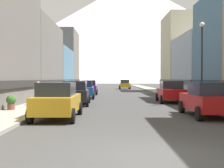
# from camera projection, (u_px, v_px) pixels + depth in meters

# --- Properties ---
(ground_plane) EXTENTS (400.00, 400.00, 0.00)m
(ground_plane) POSITION_uv_depth(u_px,v_px,m) (159.00, 156.00, 7.52)
(ground_plane) COLOR #3B3B3B
(sidewalk_left) EXTENTS (2.50, 100.00, 0.15)m
(sidewalk_left) POSITION_uv_depth(u_px,v_px,m) (75.00, 92.00, 42.47)
(sidewalk_left) COLOR gray
(sidewalk_left) RESTS_ON ground
(sidewalk_right) EXTENTS (2.50, 100.00, 0.15)m
(sidewalk_right) POSITION_uv_depth(u_px,v_px,m) (162.00, 92.00, 42.56)
(sidewalk_right) COLOR gray
(sidewalk_right) RESTS_ON ground
(storefront_left_2) EXTENTS (8.52, 12.74, 8.36)m
(storefront_left_2) POSITION_uv_depth(u_px,v_px,m) (17.00, 60.00, 33.53)
(storefront_left_2) COLOR #66605B
(storefront_left_2) RESTS_ON ground
(storefront_left_3) EXTENTS (6.55, 11.59, 6.64)m
(storefront_left_3) POSITION_uv_depth(u_px,v_px,m) (49.00, 71.00, 45.91)
(storefront_left_3) COLOR slate
(storefront_left_3) RESTS_ON ground
(storefront_left_4) EXTENTS (8.37, 9.41, 10.97)m
(storefront_left_4) POSITION_uv_depth(u_px,v_px,m) (55.00, 61.00, 56.38)
(storefront_left_4) COLOR #66605B
(storefront_left_4) RESTS_ON ground
(storefront_right_3) EXTENTS (8.92, 10.51, 7.35)m
(storefront_right_3) POSITION_uv_depth(u_px,v_px,m) (214.00, 66.00, 37.21)
(storefront_right_3) COLOR #99A5B2
(storefront_right_3) RESTS_ON ground
(storefront_right_4) EXTENTS (6.56, 8.56, 11.94)m
(storefront_right_4) POSITION_uv_depth(u_px,v_px,m) (185.00, 55.00, 47.26)
(storefront_right_4) COLOR beige
(storefront_right_4) RESTS_ON ground
(car_left_0) EXTENTS (2.07, 4.41, 1.78)m
(car_left_0) POSITION_uv_depth(u_px,v_px,m) (57.00, 100.00, 14.57)
(car_left_0) COLOR #B28419
(car_left_0) RESTS_ON ground
(car_left_1) EXTENTS (2.19, 4.46, 1.78)m
(car_left_1) POSITION_uv_depth(u_px,v_px,m) (76.00, 93.00, 22.31)
(car_left_1) COLOR black
(car_left_1) RESTS_ON ground
(car_left_2) EXTENTS (2.22, 4.47, 1.78)m
(car_left_2) POSITION_uv_depth(u_px,v_px,m) (84.00, 89.00, 29.82)
(car_left_2) COLOR #19478C
(car_left_2) RESTS_ON ground
(car_left_3) EXTENTS (2.15, 4.44, 1.78)m
(car_left_3) POSITION_uv_depth(u_px,v_px,m) (89.00, 87.00, 37.05)
(car_left_3) COLOR #591E72
(car_left_3) RESTS_ON ground
(car_right_0) EXTENTS (2.06, 4.40, 1.78)m
(car_right_0) POSITION_uv_depth(u_px,v_px,m) (207.00, 99.00, 15.41)
(car_right_0) COLOR #9E1111
(car_right_0) RESTS_ON ground
(car_right_1) EXTENTS (2.24, 4.48, 1.78)m
(car_right_1) POSITION_uv_depth(u_px,v_px,m) (171.00, 92.00, 24.70)
(car_right_1) COLOR #9E1111
(car_right_1) RESTS_ON ground
(car_driving_0) EXTENTS (2.06, 4.40, 1.78)m
(car_driving_0) POSITION_uv_depth(u_px,v_px,m) (125.00, 84.00, 56.85)
(car_driving_0) COLOR #B28419
(car_driving_0) RESTS_ON ground
(potted_plant_1) EXTENTS (0.57, 0.57, 0.86)m
(potted_plant_1) POSITION_uv_depth(u_px,v_px,m) (11.00, 102.00, 17.40)
(potted_plant_1) COLOR brown
(potted_plant_1) RESTS_ON sidewalk_left
(pedestrian_0) EXTENTS (0.36, 0.36, 1.60)m
(pedestrian_0) POSITION_uv_depth(u_px,v_px,m) (66.00, 88.00, 34.53)
(pedestrian_0) COLOR brown
(pedestrian_0) RESTS_ON sidewalk_left
(pedestrian_2) EXTENTS (0.36, 0.36, 1.62)m
(pedestrian_2) POSITION_uv_depth(u_px,v_px,m) (38.00, 94.00, 20.90)
(pedestrian_2) COLOR #333338
(pedestrian_2) RESTS_ON sidewalk_left
(streetlamp_right) EXTENTS (0.36, 0.36, 5.86)m
(streetlamp_right) POSITION_uv_depth(u_px,v_px,m) (202.00, 50.00, 21.35)
(streetlamp_right) COLOR black
(streetlamp_right) RESTS_ON sidewalk_right
(mountain_backdrop) EXTENTS (284.06, 284.06, 89.37)m
(mountain_backdrop) POSITION_uv_depth(u_px,v_px,m) (131.00, 31.00, 266.84)
(mountain_backdrop) COLOR silver
(mountain_backdrop) RESTS_ON ground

